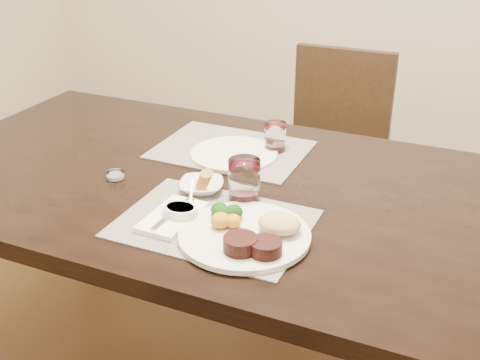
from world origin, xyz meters
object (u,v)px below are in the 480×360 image
at_px(dinner_plate, 250,233).
at_px(cracker_bowl, 202,186).
at_px(wine_glass_near, 244,182).
at_px(steak_knife, 257,248).
at_px(chair_far, 333,147).
at_px(far_plate, 234,154).

distance_m(dinner_plate, cracker_bowl, 0.28).
relative_size(cracker_bowl, wine_glass_near, 1.32).
height_order(dinner_plate, cracker_bowl, dinner_plate).
xyz_separation_m(dinner_plate, steak_knife, (0.03, -0.03, -0.01)).
distance_m(chair_far, dinner_plate, 1.23).
xyz_separation_m(chair_far, steak_knife, (0.16, -1.23, 0.26)).
height_order(chair_far, dinner_plate, chair_far).
height_order(wine_glass_near, far_plate, wine_glass_near).
relative_size(dinner_plate, cracker_bowl, 2.07).
height_order(cracker_bowl, far_plate, cracker_bowl).
bearing_deg(steak_knife, far_plate, 111.92).
height_order(dinner_plate, far_plate, dinner_plate).
relative_size(chair_far, cracker_bowl, 5.94).
xyz_separation_m(chair_far, far_plate, (-0.11, -0.77, 0.26)).
distance_m(dinner_plate, wine_glass_near, 0.20).
bearing_deg(far_plate, chair_far, 81.93).
bearing_deg(chair_far, dinner_plate, -83.97).
xyz_separation_m(chair_far, dinner_plate, (0.13, -1.19, 0.27)).
height_order(steak_knife, wine_glass_near, wine_glass_near).
bearing_deg(dinner_plate, steak_knife, -42.54).
height_order(dinner_plate, steak_knife, dinner_plate).
bearing_deg(chair_far, wine_glass_near, -88.01).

